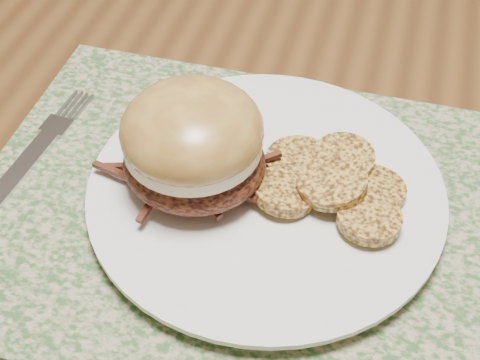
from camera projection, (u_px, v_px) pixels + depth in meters
name	position (u px, v px, depth m)	size (l,w,h in m)	color
placemat	(257.00, 212.00, 0.52)	(0.45, 0.33, 0.00)	#345A2E
dinner_plate	(266.00, 193.00, 0.52)	(0.26, 0.26, 0.02)	white
pork_sandwich	(193.00, 143.00, 0.49)	(0.12, 0.12, 0.08)	black
roasted_potatoes	(332.00, 182.00, 0.50)	(0.13, 0.11, 0.03)	gold
fork	(24.00, 165.00, 0.55)	(0.04, 0.20, 0.00)	silver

